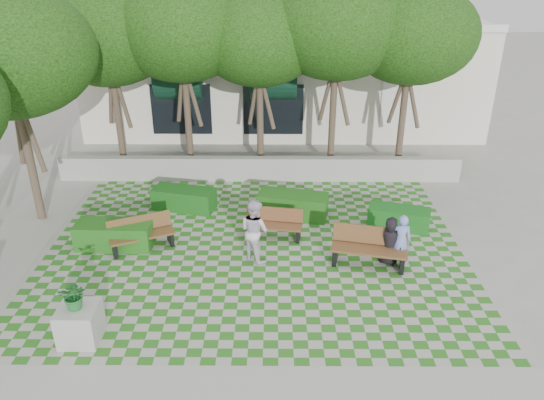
{
  "coord_description": "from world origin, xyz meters",
  "views": [
    {
      "loc": [
        0.59,
        -12.25,
        7.98
      ],
      "look_at": [
        0.5,
        1.5,
        1.4
      ],
      "focal_mm": 35.0,
      "sensor_mm": 36.0,
      "label": 1
    }
  ],
  "objects_px": {
    "bench_mid": "(274,224)",
    "person_dark": "(390,241)",
    "person_blue": "(401,240)",
    "bench_east": "(369,248)",
    "hedge_midright": "(293,205)",
    "hedge_west": "(115,235)",
    "hedge_east": "(399,218)",
    "bench_west": "(141,234)",
    "planter_front": "(79,317)",
    "person_white": "(255,230)",
    "hedge_midleft": "(184,199)"
  },
  "relations": [
    {
      "from": "bench_mid",
      "to": "bench_west",
      "type": "xyz_separation_m",
      "value": [
        -3.84,
        -0.7,
        0.03
      ]
    },
    {
      "from": "bench_mid",
      "to": "bench_west",
      "type": "relative_size",
      "value": 0.93
    },
    {
      "from": "hedge_midleft",
      "to": "person_dark",
      "type": "xyz_separation_m",
      "value": [
        6.2,
        -3.35,
        0.34
      ]
    },
    {
      "from": "hedge_east",
      "to": "person_dark",
      "type": "height_order",
      "value": "person_dark"
    },
    {
      "from": "bench_mid",
      "to": "person_dark",
      "type": "relative_size",
      "value": 1.28
    },
    {
      "from": "bench_west",
      "to": "hedge_midleft",
      "type": "distance_m",
      "value": 2.73
    },
    {
      "from": "bench_east",
      "to": "person_dark",
      "type": "bearing_deg",
      "value": 20.74
    },
    {
      "from": "hedge_east",
      "to": "person_blue",
      "type": "bearing_deg",
      "value": -101.64
    },
    {
      "from": "hedge_midright",
      "to": "planter_front",
      "type": "xyz_separation_m",
      "value": [
        -4.91,
        -6.1,
        0.23
      ]
    },
    {
      "from": "bench_west",
      "to": "hedge_midright",
      "type": "distance_m",
      "value": 4.92
    },
    {
      "from": "person_blue",
      "to": "bench_mid",
      "type": "bearing_deg",
      "value": -13.65
    },
    {
      "from": "hedge_east",
      "to": "hedge_midright",
      "type": "xyz_separation_m",
      "value": [
        -3.3,
        0.75,
        0.06
      ]
    },
    {
      "from": "hedge_midleft",
      "to": "person_white",
      "type": "distance_m",
      "value": 4.06
    },
    {
      "from": "person_blue",
      "to": "person_dark",
      "type": "height_order",
      "value": "person_blue"
    },
    {
      "from": "bench_mid",
      "to": "planter_front",
      "type": "height_order",
      "value": "planter_front"
    },
    {
      "from": "bench_mid",
      "to": "hedge_east",
      "type": "height_order",
      "value": "bench_mid"
    },
    {
      "from": "bench_east",
      "to": "person_dark",
      "type": "height_order",
      "value": "person_dark"
    },
    {
      "from": "bench_east",
      "to": "hedge_east",
      "type": "xyz_separation_m",
      "value": [
        1.28,
        2.18,
        -0.19
      ]
    },
    {
      "from": "bench_east",
      "to": "person_blue",
      "type": "height_order",
      "value": "person_blue"
    },
    {
      "from": "hedge_midright",
      "to": "person_blue",
      "type": "bearing_deg",
      "value": -45.87
    },
    {
      "from": "planter_front",
      "to": "person_blue",
      "type": "height_order",
      "value": "person_blue"
    },
    {
      "from": "hedge_west",
      "to": "person_dark",
      "type": "distance_m",
      "value": 7.89
    },
    {
      "from": "person_blue",
      "to": "person_dark",
      "type": "xyz_separation_m",
      "value": [
        -0.27,
        0.09,
        -0.07
      ]
    },
    {
      "from": "person_dark",
      "to": "person_white",
      "type": "distance_m",
      "value": 3.73
    },
    {
      "from": "hedge_midright",
      "to": "hedge_midleft",
      "type": "distance_m",
      "value": 3.66
    },
    {
      "from": "hedge_midright",
      "to": "person_dark",
      "type": "bearing_deg",
      "value": -47.89
    },
    {
      "from": "bench_east",
      "to": "hedge_west",
      "type": "distance_m",
      "value": 7.34
    },
    {
      "from": "bench_mid",
      "to": "person_white",
      "type": "relative_size",
      "value": 0.98
    },
    {
      "from": "bench_west",
      "to": "person_white",
      "type": "height_order",
      "value": "person_white"
    },
    {
      "from": "bench_mid",
      "to": "person_blue",
      "type": "height_order",
      "value": "person_blue"
    },
    {
      "from": "bench_mid",
      "to": "planter_front",
      "type": "relative_size",
      "value": 1.17
    },
    {
      "from": "bench_west",
      "to": "hedge_midright",
      "type": "xyz_separation_m",
      "value": [
        4.45,
        2.1,
        -0.08
      ]
    },
    {
      "from": "hedge_west",
      "to": "person_blue",
      "type": "xyz_separation_m",
      "value": [
        8.11,
        -0.93,
        0.38
      ]
    },
    {
      "from": "hedge_east",
      "to": "hedge_midright",
      "type": "height_order",
      "value": "hedge_midright"
    },
    {
      "from": "bench_east",
      "to": "bench_west",
      "type": "distance_m",
      "value": 6.52
    },
    {
      "from": "planter_front",
      "to": "person_blue",
      "type": "relative_size",
      "value": 1.0
    },
    {
      "from": "bench_mid",
      "to": "hedge_midright",
      "type": "relative_size",
      "value": 0.8
    },
    {
      "from": "bench_east",
      "to": "hedge_west",
      "type": "relative_size",
      "value": 0.98
    },
    {
      "from": "hedge_midright",
      "to": "person_white",
      "type": "bearing_deg",
      "value": -113.27
    },
    {
      "from": "bench_east",
      "to": "planter_front",
      "type": "xyz_separation_m",
      "value": [
        -6.92,
        -3.17,
        0.1
      ]
    },
    {
      "from": "bench_mid",
      "to": "planter_front",
      "type": "xyz_separation_m",
      "value": [
        -4.29,
        -4.7,
        0.19
      ]
    },
    {
      "from": "hedge_midright",
      "to": "person_dark",
      "type": "relative_size",
      "value": 1.6
    },
    {
      "from": "bench_west",
      "to": "person_blue",
      "type": "bearing_deg",
      "value": -31.21
    },
    {
      "from": "hedge_west",
      "to": "person_white",
      "type": "relative_size",
      "value": 1.2
    },
    {
      "from": "planter_front",
      "to": "person_white",
      "type": "distance_m",
      "value": 5.11
    },
    {
      "from": "bench_east",
      "to": "hedge_midright",
      "type": "xyz_separation_m",
      "value": [
        -2.02,
        2.93,
        -0.13
      ]
    },
    {
      "from": "bench_west",
      "to": "person_blue",
      "type": "distance_m",
      "value": 7.36
    },
    {
      "from": "hedge_west",
      "to": "person_dark",
      "type": "relative_size",
      "value": 1.57
    },
    {
      "from": "person_white",
      "to": "hedge_east",
      "type": "bearing_deg",
      "value": -113.35
    },
    {
      "from": "bench_east",
      "to": "person_dark",
      "type": "xyz_separation_m",
      "value": [
        0.56,
        0.08,
        0.18
      ]
    }
  ]
}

